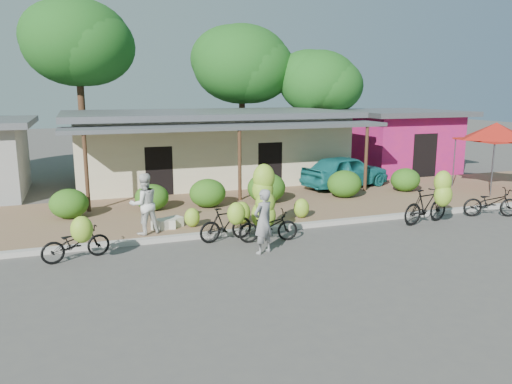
% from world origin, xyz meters
% --- Properties ---
extents(ground, '(100.00, 100.00, 0.00)m').
position_xyz_m(ground, '(0.00, 0.00, 0.00)').
color(ground, '#4D4A47').
rests_on(ground, ground).
extents(sidewalk, '(60.00, 6.00, 0.12)m').
position_xyz_m(sidewalk, '(0.00, 5.00, 0.06)').
color(sidewalk, brown).
rests_on(sidewalk, ground).
extents(curb, '(60.00, 0.25, 0.15)m').
position_xyz_m(curb, '(0.00, 2.00, 0.07)').
color(curb, '#A8A399').
rests_on(curb, ground).
extents(shop_main, '(13.00, 8.50, 3.35)m').
position_xyz_m(shop_main, '(0.00, 10.93, 1.72)').
color(shop_main, beige).
rests_on(shop_main, ground).
extents(shop_pink, '(6.00, 6.00, 3.25)m').
position_xyz_m(shop_pink, '(10.50, 10.99, 1.67)').
color(shop_pink, '#BC1C58').
rests_on(shop_pink, ground).
extents(tree_far_center, '(5.59, 5.51, 8.90)m').
position_xyz_m(tree_far_center, '(-5.69, 16.11, 6.79)').
color(tree_far_center, '#4B2F1E').
rests_on(tree_far_center, ground).
extents(tree_center_right, '(5.78, 5.70, 8.07)m').
position_xyz_m(tree_center_right, '(3.31, 16.61, 5.89)').
color(tree_center_right, '#4B2F1E').
rests_on(tree_center_right, ground).
extents(tree_near_right, '(4.73, 4.58, 6.61)m').
position_xyz_m(tree_near_right, '(7.31, 14.61, 4.86)').
color(tree_near_right, '#4B2F1E').
rests_on(tree_near_right, ground).
extents(hedge_0, '(1.27, 1.14, 0.99)m').
position_xyz_m(hedge_0, '(-6.23, 5.32, 0.61)').
color(hedge_0, '#1D5814').
rests_on(hedge_0, sidewalk).
extents(hedge_1, '(1.20, 1.08, 0.93)m').
position_xyz_m(hedge_1, '(-3.47, 5.53, 0.59)').
color(hedge_1, '#1D5814').
rests_on(hedge_1, sidewalk).
extents(hedge_2, '(1.33, 1.20, 1.04)m').
position_xyz_m(hedge_2, '(-1.48, 5.34, 0.64)').
color(hedge_2, '#1D5814').
rests_on(hedge_2, sidewalk).
extents(hedge_3, '(1.46, 1.32, 1.14)m').
position_xyz_m(hedge_3, '(0.81, 5.31, 0.69)').
color(hedge_3, '#1D5814').
rests_on(hedge_3, sidewalk).
extents(hedge_4, '(1.39, 1.25, 1.08)m').
position_xyz_m(hedge_4, '(4.07, 5.16, 0.66)').
color(hedge_4, '#1D5814').
rests_on(hedge_4, sidewalk).
extents(hedge_5, '(1.25, 1.13, 0.98)m').
position_xyz_m(hedge_5, '(7.10, 5.37, 0.61)').
color(hedge_5, '#1D5814').
rests_on(hedge_5, sidewalk).
extents(red_canopy, '(3.50, 3.50, 2.86)m').
position_xyz_m(red_canopy, '(10.89, 4.51, 2.61)').
color(red_canopy, '#59595E').
rests_on(red_canopy, sidewalk).
extents(bike_far_left, '(1.85, 1.38, 1.30)m').
position_xyz_m(bike_far_left, '(-6.01, 1.09, 0.53)').
color(bike_far_left, black).
rests_on(bike_far_left, ground).
extents(bike_left, '(1.73, 1.24, 1.28)m').
position_xyz_m(bike_left, '(-1.89, 1.39, 0.57)').
color(bike_left, black).
rests_on(bike_left, ground).
extents(bike_center, '(1.81, 1.24, 2.20)m').
position_xyz_m(bike_center, '(-0.76, 1.28, 0.88)').
color(bike_center, black).
rests_on(bike_center, ground).
extents(bike_right, '(2.01, 1.33, 1.85)m').
position_xyz_m(bike_right, '(4.85, 0.98, 0.76)').
color(bike_right, black).
rests_on(bike_right, ground).
extents(bike_far_right, '(2.01, 1.29, 1.00)m').
position_xyz_m(bike_far_right, '(7.55, 1.13, 0.50)').
color(bike_far_right, black).
rests_on(bike_far_right, ground).
extents(loose_banana_a, '(0.48, 0.41, 0.61)m').
position_xyz_m(loose_banana_a, '(-2.61, 2.87, 0.42)').
color(loose_banana_a, '#A2C832').
rests_on(loose_banana_a, sidewalk).
extents(loose_banana_b, '(0.57, 0.49, 0.72)m').
position_xyz_m(loose_banana_b, '(-1.03, 2.73, 0.48)').
color(loose_banana_b, '#A2C832').
rests_on(loose_banana_b, sidewalk).
extents(loose_banana_c, '(0.53, 0.45, 0.66)m').
position_xyz_m(loose_banana_c, '(1.09, 2.76, 0.45)').
color(loose_banana_c, '#A2C832').
rests_on(loose_banana_c, sidewalk).
extents(sack_near, '(0.94, 0.71, 0.30)m').
position_xyz_m(sack_near, '(-3.31, 3.03, 0.27)').
color(sack_near, beige).
rests_on(sack_near, sidewalk).
extents(sack_far, '(0.82, 0.54, 0.28)m').
position_xyz_m(sack_far, '(-3.48, 3.02, 0.26)').
color(sack_far, beige).
rests_on(sack_far, sidewalk).
extents(vendor, '(0.76, 0.66, 1.76)m').
position_xyz_m(vendor, '(-1.28, 0.07, 0.88)').
color(vendor, gray).
rests_on(vendor, ground).
extents(bystander, '(1.03, 0.89, 1.82)m').
position_xyz_m(bystander, '(-4.09, 2.60, 1.03)').
color(bystander, silver).
rests_on(bystander, sidewalk).
extents(teal_van, '(4.49, 2.74, 1.43)m').
position_xyz_m(teal_van, '(5.15, 7.00, 0.83)').
color(teal_van, '#186D6F').
rests_on(teal_van, sidewalk).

